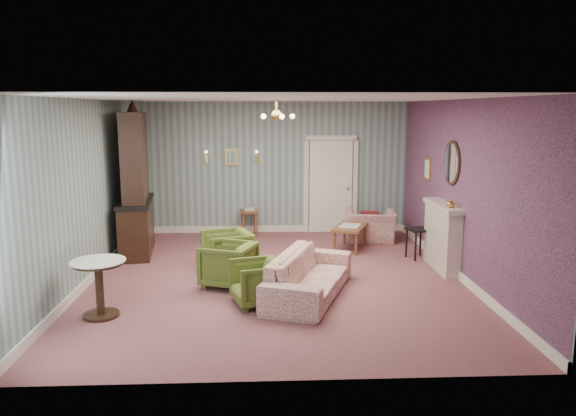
{
  "coord_description": "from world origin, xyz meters",
  "views": [
    {
      "loc": [
        -0.23,
        -8.76,
        2.75
      ],
      "look_at": [
        0.2,
        0.4,
        1.1
      ],
      "focal_mm": 34.54,
      "sensor_mm": 36.0,
      "label": 1
    }
  ],
  "objects_px": {
    "olive_chair_b": "(228,262)",
    "dresser": "(135,180)",
    "sofa_chintz": "(309,268)",
    "pedestal_table": "(100,288)",
    "olive_chair_c": "(227,249)",
    "fireplace": "(442,236)",
    "coffee_table": "(350,238)",
    "wingback_chair": "(371,221)",
    "side_table_black": "(418,243)",
    "olive_chair_a": "(258,280)"
  },
  "relations": [
    {
      "from": "wingback_chair",
      "to": "fireplace",
      "type": "distance_m",
      "value": 2.27
    },
    {
      "from": "fireplace",
      "to": "coffee_table",
      "type": "xyz_separation_m",
      "value": [
        -1.37,
        1.41,
        -0.34
      ]
    },
    {
      "from": "fireplace",
      "to": "coffee_table",
      "type": "height_order",
      "value": "fireplace"
    },
    {
      "from": "olive_chair_b",
      "to": "coffee_table",
      "type": "bearing_deg",
      "value": 155.61
    },
    {
      "from": "sofa_chintz",
      "to": "olive_chair_a",
      "type": "bearing_deg",
      "value": 132.85
    },
    {
      "from": "olive_chair_b",
      "to": "side_table_black",
      "type": "bearing_deg",
      "value": 134.81
    },
    {
      "from": "pedestal_table",
      "to": "olive_chair_c",
      "type": "bearing_deg",
      "value": 52.26
    },
    {
      "from": "coffee_table",
      "to": "olive_chair_b",
      "type": "bearing_deg",
      "value": -136.04
    },
    {
      "from": "olive_chair_c",
      "to": "side_table_black",
      "type": "height_order",
      "value": "olive_chair_c"
    },
    {
      "from": "sofa_chintz",
      "to": "pedestal_table",
      "type": "distance_m",
      "value": 2.95
    },
    {
      "from": "olive_chair_b",
      "to": "olive_chair_c",
      "type": "bearing_deg",
      "value": -153.34
    },
    {
      "from": "olive_chair_c",
      "to": "coffee_table",
      "type": "bearing_deg",
      "value": 101.8
    },
    {
      "from": "wingback_chair",
      "to": "coffee_table",
      "type": "xyz_separation_m",
      "value": [
        -0.54,
        -0.7,
        -0.19
      ]
    },
    {
      "from": "olive_chair_a",
      "to": "olive_chair_b",
      "type": "bearing_deg",
      "value": -168.57
    },
    {
      "from": "olive_chair_b",
      "to": "side_table_black",
      "type": "relative_size",
      "value": 1.34
    },
    {
      "from": "olive_chair_c",
      "to": "fireplace",
      "type": "height_order",
      "value": "fireplace"
    },
    {
      "from": "olive_chair_c",
      "to": "sofa_chintz",
      "type": "distance_m",
      "value": 1.84
    },
    {
      "from": "olive_chair_b",
      "to": "sofa_chintz",
      "type": "bearing_deg",
      "value": 88.68
    },
    {
      "from": "wingback_chair",
      "to": "side_table_black",
      "type": "height_order",
      "value": "wingback_chair"
    },
    {
      "from": "coffee_table",
      "to": "wingback_chair",
      "type": "bearing_deg",
      "value": 52.0
    },
    {
      "from": "olive_chair_b",
      "to": "wingback_chair",
      "type": "distance_m",
      "value": 4.02
    },
    {
      "from": "olive_chair_b",
      "to": "dresser",
      "type": "xyz_separation_m",
      "value": [
        -1.88,
        2.14,
        1.04
      ]
    },
    {
      "from": "wingback_chair",
      "to": "fireplace",
      "type": "height_order",
      "value": "fireplace"
    },
    {
      "from": "olive_chair_c",
      "to": "fireplace",
      "type": "relative_size",
      "value": 0.56
    },
    {
      "from": "wingback_chair",
      "to": "olive_chair_c",
      "type": "bearing_deg",
      "value": 42.69
    },
    {
      "from": "olive_chair_a",
      "to": "olive_chair_c",
      "type": "bearing_deg",
      "value": -179.4
    },
    {
      "from": "olive_chair_a",
      "to": "dresser",
      "type": "height_order",
      "value": "dresser"
    },
    {
      "from": "dresser",
      "to": "pedestal_table",
      "type": "bearing_deg",
      "value": -93.41
    },
    {
      "from": "olive_chair_b",
      "to": "dresser",
      "type": "height_order",
      "value": "dresser"
    },
    {
      "from": "sofa_chintz",
      "to": "pedestal_table",
      "type": "xyz_separation_m",
      "value": [
        -2.86,
        -0.71,
        -0.04
      ]
    },
    {
      "from": "wingback_chair",
      "to": "pedestal_table",
      "type": "distance_m",
      "value": 6.05
    },
    {
      "from": "fireplace",
      "to": "side_table_black",
      "type": "distance_m",
      "value": 0.78
    },
    {
      "from": "coffee_table",
      "to": "pedestal_table",
      "type": "bearing_deg",
      "value": -138.84
    },
    {
      "from": "dresser",
      "to": "fireplace",
      "type": "height_order",
      "value": "dresser"
    },
    {
      "from": "olive_chair_a",
      "to": "side_table_black",
      "type": "height_order",
      "value": "olive_chair_a"
    },
    {
      "from": "pedestal_table",
      "to": "fireplace",
      "type": "bearing_deg",
      "value": 20.78
    },
    {
      "from": "wingback_chair",
      "to": "olive_chair_a",
      "type": "bearing_deg",
      "value": 64.56
    },
    {
      "from": "side_table_black",
      "to": "pedestal_table",
      "type": "xyz_separation_m",
      "value": [
        -5.06,
        -2.69,
        0.11
      ]
    },
    {
      "from": "olive_chair_a",
      "to": "olive_chair_c",
      "type": "relative_size",
      "value": 0.9
    },
    {
      "from": "dresser",
      "to": "coffee_table",
      "type": "height_order",
      "value": "dresser"
    },
    {
      "from": "wingback_chair",
      "to": "side_table_black",
      "type": "xyz_separation_m",
      "value": [
        0.61,
        -1.42,
        -0.15
      ]
    },
    {
      "from": "olive_chair_c",
      "to": "sofa_chintz",
      "type": "relative_size",
      "value": 0.35
    },
    {
      "from": "wingback_chair",
      "to": "dresser",
      "type": "bearing_deg",
      "value": 15.71
    },
    {
      "from": "olive_chair_a",
      "to": "wingback_chair",
      "type": "xyz_separation_m",
      "value": [
        2.34,
        3.72,
        0.09
      ]
    },
    {
      "from": "dresser",
      "to": "coffee_table",
      "type": "distance_m",
      "value": 4.31
    },
    {
      "from": "side_table_black",
      "to": "pedestal_table",
      "type": "distance_m",
      "value": 5.73
    },
    {
      "from": "fireplace",
      "to": "olive_chair_b",
      "type": "bearing_deg",
      "value": -168.02
    },
    {
      "from": "olive_chair_a",
      "to": "dresser",
      "type": "distance_m",
      "value": 3.94
    },
    {
      "from": "sofa_chintz",
      "to": "wingback_chair",
      "type": "xyz_separation_m",
      "value": [
        1.59,
        3.4,
        0.01
      ]
    },
    {
      "from": "olive_chair_c",
      "to": "pedestal_table",
      "type": "xyz_separation_m",
      "value": [
        -1.57,
        -2.02,
        0.0
      ]
    }
  ]
}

